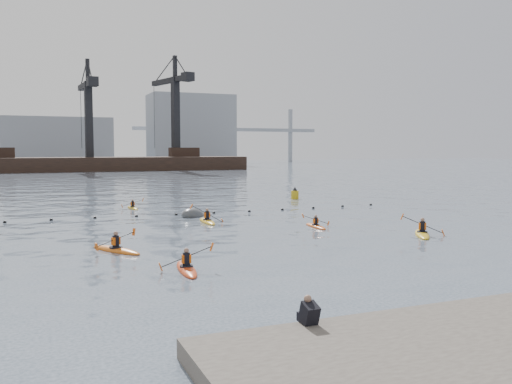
% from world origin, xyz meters
% --- Properties ---
extents(ground, '(400.00, 400.00, 0.00)m').
position_xyz_m(ground, '(0.00, 0.00, 0.00)').
color(ground, '#384451').
rests_on(ground, ground).
extents(float_line, '(33.24, 0.73, 0.24)m').
position_xyz_m(float_line, '(-0.50, 22.53, 0.03)').
color(float_line, black).
rests_on(float_line, ground).
extents(barge_pier, '(72.00, 19.30, 29.50)m').
position_xyz_m(barge_pier, '(-0.22, 110.00, 1.89)').
color(barge_pier, black).
rests_on(barge_pier, ground).
extents(skyline, '(141.00, 28.00, 22.00)m').
position_xyz_m(skyline, '(2.23, 150.27, 9.25)').
color(skyline, gray).
rests_on(skyline, ground).
extents(kayaker_0, '(2.34, 3.45, 1.26)m').
position_xyz_m(kayaker_0, '(-6.26, 3.70, 0.10)').
color(kayaker_0, red).
rests_on(kayaker_0, ground).
extents(kayaker_1, '(2.65, 3.47, 1.41)m').
position_xyz_m(kayaker_1, '(9.09, 7.39, 0.11)').
color(kayaker_1, gold).
rests_on(kayaker_1, ground).
extents(kayaker_2, '(2.39, 3.46, 1.16)m').
position_xyz_m(kayaker_2, '(-8.39, 9.18, 0.11)').
color(kayaker_2, '#D25F13').
rests_on(kayaker_2, ground).
extents(kayaker_3, '(2.44, 3.50, 1.45)m').
position_xyz_m(kayaker_3, '(-1.00, 17.64, 0.11)').
color(kayaker_3, gold).
rests_on(kayaker_3, ground).
extents(kayaker_4, '(1.96, 2.88, 1.04)m').
position_xyz_m(kayaker_4, '(4.86, 12.71, 0.09)').
color(kayaker_4, '#D65214').
rests_on(kayaker_4, ground).
extents(kayaker_5, '(1.92, 2.85, 0.97)m').
position_xyz_m(kayaker_5, '(-4.32, 28.29, 0.09)').
color(kayaker_5, '#C09716').
rests_on(kayaker_5, ground).
extents(mooring_buoy, '(2.91, 2.80, 1.69)m').
position_xyz_m(mooring_buoy, '(-0.98, 21.19, 0.00)').
color(mooring_buoy, '#424548').
rests_on(mooring_buoy, ground).
extents(nav_buoy, '(0.78, 0.78, 1.41)m').
position_xyz_m(nav_buoy, '(12.41, 30.85, 0.43)').
color(nav_buoy, gold).
rests_on(nav_buoy, ground).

